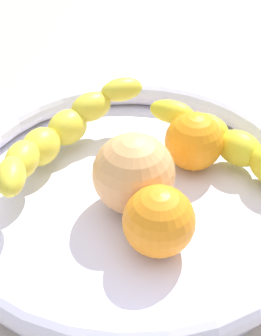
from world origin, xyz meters
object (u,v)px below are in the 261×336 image
Objects in this scene: banana_draped_right at (252,155)px; orange_front at (159,221)px; peach_blush at (134,174)px; banana_draped_left at (59,133)px; orange_mid_left at (194,141)px; fruit_bowl at (130,186)px.

banana_draped_right is 13.31cm from orange_front.
peach_blush is at bearing -110.88° from orange_front.
peach_blush reaches higher than banana_draped_left.
orange_front is at bearing 69.12° from peach_blush.
banana_draped_right is 5.92cm from orange_mid_left.
fruit_bowl is 9.29cm from banana_draped_left.
peach_blush reaches higher than orange_mid_left.
orange_front is (1.00, 15.48, -0.37)cm from banana_draped_left.
fruit_bowl is at bearing -123.07° from peach_blush.
orange_mid_left is at bearing -63.52° from banana_draped_right.
peach_blush is at bearing 95.76° from banana_draped_left.
orange_front is at bearing 27.89° from orange_mid_left.
banana_draped_right is (-12.31, 15.13, -0.51)cm from banana_draped_left.
banana_draped_left is 3.66× the size of orange_mid_left.
banana_draped_left is 2.90× the size of peach_blush.
banana_draped_right is (-10.29, 6.48, 2.23)cm from fruit_bowl.
fruit_bowl is at bearing -8.79° from orange_mid_left.
peach_blush is (11.29, -4.96, 0.86)cm from banana_draped_right.
fruit_bowl is 12.36cm from banana_draped_right.
fruit_bowl is 1.46× the size of banana_draped_right.
fruit_bowl is at bearing -113.83° from orange_front.
orange_front is at bearing 86.32° from banana_draped_left.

